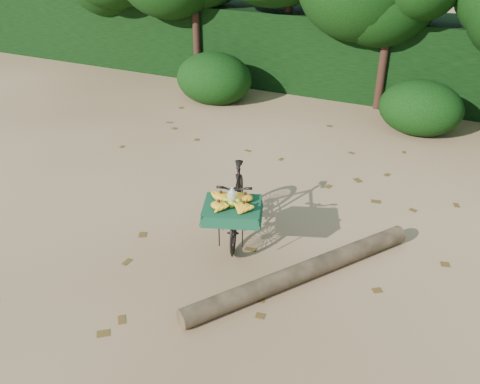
% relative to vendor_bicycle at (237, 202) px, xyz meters
% --- Properties ---
extents(ground, '(80.00, 80.00, 0.00)m').
position_rel_vendor_bicycle_xyz_m(ground, '(0.18, 0.42, -0.48)').
color(ground, tan).
rests_on(ground, ground).
extents(vendor_bicycle, '(1.10, 1.76, 0.95)m').
position_rel_vendor_bicycle_xyz_m(vendor_bicycle, '(0.00, 0.00, 0.00)').
color(vendor_bicycle, black).
rests_on(vendor_bicycle, ground).
extents(fallen_log, '(1.97, 2.74, 0.23)m').
position_rel_vendor_bicycle_xyz_m(fallen_log, '(1.13, -0.56, -0.37)').
color(fallen_log, brown).
rests_on(fallen_log, ground).
extents(hedge_backdrop, '(26.00, 1.80, 1.80)m').
position_rel_vendor_bicycle_xyz_m(hedge_backdrop, '(0.18, 6.72, 0.42)').
color(hedge_backdrop, black).
rests_on(hedge_backdrop, ground).
extents(tree_row, '(14.50, 2.00, 4.00)m').
position_rel_vendor_bicycle_xyz_m(tree_row, '(-0.47, 5.92, 1.52)').
color(tree_row, black).
rests_on(tree_row, ground).
extents(bush_clumps, '(8.80, 1.70, 0.90)m').
position_rel_vendor_bicycle_xyz_m(bush_clumps, '(0.68, 4.72, -0.03)').
color(bush_clumps, black).
rests_on(bush_clumps, ground).
extents(leaf_litter, '(7.00, 7.30, 0.01)m').
position_rel_vendor_bicycle_xyz_m(leaf_litter, '(0.18, 1.07, -0.48)').
color(leaf_litter, '#513915').
rests_on(leaf_litter, ground).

